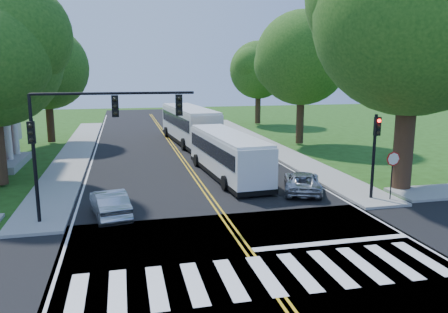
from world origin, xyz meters
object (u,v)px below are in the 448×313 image
object	(u,v)px
bus_follow	(189,124)
hatchback	(110,203)
signal_nw	(89,125)
bus_lead	(227,154)
signal_ne	(375,145)
suv	(302,182)
dark_sedan	(249,150)

from	to	relation	value
bus_follow	hatchback	world-z (taller)	bus_follow
signal_nw	hatchback	size ratio (longest dim) A/B	1.80
signal_nw	hatchback	world-z (taller)	signal_nw
bus_lead	bus_follow	world-z (taller)	bus_follow
signal_ne	bus_follow	size ratio (longest dim) A/B	0.33
signal_ne	hatchback	distance (m)	13.56
suv	dark_sedan	size ratio (longest dim) A/B	0.92
bus_lead	bus_follow	bearing A→B (deg)	-92.79
signal_nw	bus_lead	xyz separation A→B (m)	(7.92, 7.01, -2.89)
signal_ne	dark_sedan	size ratio (longest dim) A/B	0.96
bus_follow	suv	world-z (taller)	bus_follow
bus_follow	dark_sedan	xyz separation A→B (m)	(3.32, -8.97, -1.10)
signal_nw	dark_sedan	bearing A→B (deg)	48.13
hatchback	dark_sedan	distance (m)	15.62
signal_nw	suv	size ratio (longest dim) A/B	1.69
signal_ne	suv	xyz separation A→B (m)	(-2.93, 2.35, -2.37)
bus_lead	hatchback	distance (m)	9.85
signal_ne	suv	world-z (taller)	signal_ne
bus_follow	suv	size ratio (longest dim) A/B	3.11
dark_sedan	signal_ne	bearing A→B (deg)	98.98
signal_nw	hatchback	bearing A→B (deg)	28.54
signal_ne	bus_follow	xyz separation A→B (m)	(-6.46, 21.15, -1.18)
suv	dark_sedan	xyz separation A→B (m)	(-0.21, 9.82, 0.08)
signal_ne	hatchback	xyz separation A→B (m)	(-13.36, 0.36, -2.30)
bus_lead	hatchback	size ratio (longest dim) A/B	2.76
signal_nw	dark_sedan	distance (m)	16.77
signal_nw	suv	world-z (taller)	signal_nw
hatchback	signal_ne	bearing A→B (deg)	167.97
bus_follow	suv	distance (m)	19.16
signal_ne	hatchback	size ratio (longest dim) A/B	1.11
bus_follow	hatchback	distance (m)	21.93
signal_nw	signal_ne	size ratio (longest dim) A/B	1.62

